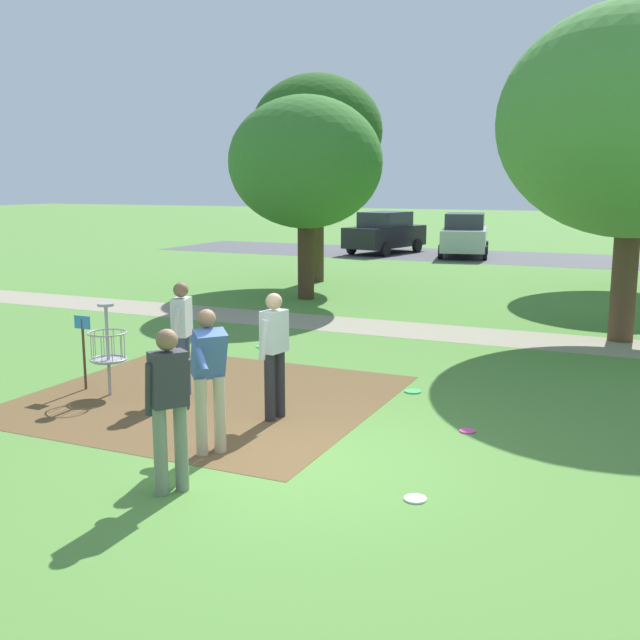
% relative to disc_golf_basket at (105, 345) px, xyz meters
% --- Properties ---
extents(ground_plane, '(160.00, 160.00, 0.00)m').
position_rel_disc_golf_basket_xyz_m(ground_plane, '(3.77, -1.39, -0.75)').
color(ground_plane, '#518438').
extents(dirt_tee_pad, '(5.04, 4.79, 0.01)m').
position_rel_disc_golf_basket_xyz_m(dirt_tee_pad, '(1.45, 0.48, -0.75)').
color(dirt_tee_pad, brown).
rests_on(dirt_tee_pad, ground).
extents(disc_golf_basket, '(0.98, 0.58, 1.39)m').
position_rel_disc_golf_basket_xyz_m(disc_golf_basket, '(0.00, 0.00, 0.00)').
color(disc_golf_basket, '#9E9EA3').
rests_on(disc_golf_basket, ground).
extents(player_foreground_watching, '(0.45, 0.48, 1.71)m').
position_rel_disc_golf_basket_xyz_m(player_foreground_watching, '(3.01, -2.61, 0.21)').
color(player_foreground_watching, slate).
rests_on(player_foreground_watching, ground).
extents(player_throwing, '(0.44, 0.50, 1.71)m').
position_rel_disc_golf_basket_xyz_m(player_throwing, '(1.11, 0.38, 0.21)').
color(player_throwing, '#384260').
rests_on(player_throwing, ground).
extents(player_waiting_left, '(0.70, 1.04, 1.71)m').
position_rel_disc_golf_basket_xyz_m(player_waiting_left, '(2.76, -1.48, 0.23)').
color(player_waiting_left, tan).
rests_on(player_waiting_left, ground).
extents(player_waiting_right, '(0.43, 0.49, 1.71)m').
position_rel_disc_golf_basket_xyz_m(player_waiting_right, '(2.84, -0.01, 0.21)').
color(player_waiting_right, '#232328').
rests_on(player_waiting_right, ground).
extents(frisbee_near_basket, '(0.20, 0.20, 0.02)m').
position_rel_disc_golf_basket_xyz_m(frisbee_near_basket, '(5.33, 0.51, -0.74)').
color(frisbee_near_basket, '#E53D99').
rests_on(frisbee_near_basket, ground).
extents(frisbee_by_tee, '(0.23, 0.23, 0.02)m').
position_rel_disc_golf_basket_xyz_m(frisbee_by_tee, '(5.34, -1.77, -0.74)').
color(frisbee_by_tee, white).
rests_on(frisbee_by_tee, ground).
extents(frisbee_mid_grass, '(0.26, 0.26, 0.02)m').
position_rel_disc_golf_basket_xyz_m(frisbee_mid_grass, '(4.15, 2.00, -0.74)').
color(frisbee_mid_grass, green).
rests_on(frisbee_mid_grass, ground).
extents(frisbee_far_left, '(0.24, 0.24, 0.02)m').
position_rel_disc_golf_basket_xyz_m(frisbee_far_left, '(0.24, 1.92, -0.74)').
color(frisbee_far_left, orange).
rests_on(frisbee_far_left, ground).
extents(tree_near_left, '(5.15, 5.15, 7.20)m').
position_rel_disc_golf_basket_xyz_m(tree_near_left, '(6.43, 16.27, 4.24)').
color(tree_near_left, '#422D1E').
rests_on(tree_near_left, ground).
extents(tree_mid_left, '(5.26, 5.26, 6.52)m').
position_rel_disc_golf_basket_xyz_m(tree_mid_left, '(6.82, 7.35, 3.52)').
color(tree_mid_left, '#4C3823').
rests_on(tree_mid_left, ground).
extents(tree_mid_center, '(4.07, 4.07, 6.43)m').
position_rel_disc_golf_basket_xyz_m(tree_mid_center, '(-2.53, 13.16, 3.91)').
color(tree_mid_center, '#4C3823').
rests_on(tree_mid_center, ground).
extents(tree_far_left, '(4.09, 4.09, 5.39)m').
position_rel_disc_golf_basket_xyz_m(tree_far_left, '(-1.30, 9.72, 2.88)').
color(tree_far_left, '#422D1E').
rests_on(tree_far_left, ground).
extents(parking_lot_strip, '(36.00, 6.00, 0.01)m').
position_rel_disc_golf_basket_xyz_m(parking_lot_strip, '(3.77, 23.59, -0.75)').
color(parking_lot_strip, '#4C4C51').
rests_on(parking_lot_strip, ground).
extents(parked_car_leftmost, '(2.76, 4.51, 1.84)m').
position_rel_disc_golf_basket_xyz_m(parked_car_leftmost, '(-3.80, 23.30, 0.17)').
color(parked_car_leftmost, black).
rests_on(parked_car_leftmost, ground).
extents(parked_car_center_left, '(2.57, 4.47, 1.84)m').
position_rel_disc_golf_basket_xyz_m(parked_car_center_left, '(-0.19, 23.23, 0.17)').
color(parked_car_center_left, '#B2B7BC').
rests_on(parked_car_center_left, ground).
extents(gravel_path, '(40.00, 1.76, 0.00)m').
position_rel_disc_golf_basket_xyz_m(gravel_path, '(3.77, 6.65, -0.75)').
color(gravel_path, gray).
rests_on(gravel_path, ground).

